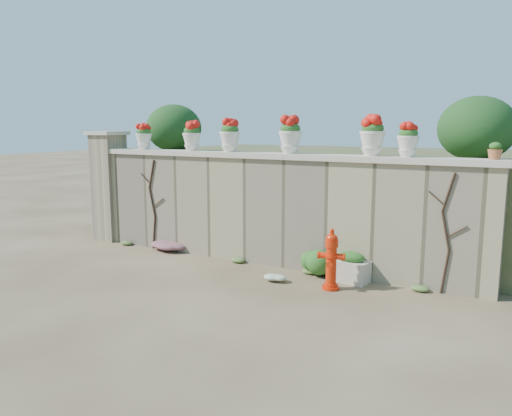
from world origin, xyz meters
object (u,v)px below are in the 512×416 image
Objects in this scene: fire_hydrant at (331,259)px; urn_pot_0 at (144,137)px; planter_box at (350,268)px; terracotta_pot at (495,152)px.

urn_pot_0 is (-4.68, 0.89, 1.87)m from fire_hydrant.
fire_hydrant is 1.81× the size of urn_pot_0.
planter_box is at bearing 64.94° from fire_hydrant.
urn_pot_0 is 6.86m from terracotta_pot.
terracotta_pot is (2.18, 0.89, 1.72)m from fire_hydrant.
fire_hydrant is 1.49× the size of planter_box.
terracotta_pot is (2.04, 0.35, 1.98)m from planter_box.
fire_hydrant is at bearing -157.81° from terracotta_pot.
fire_hydrant is at bearing -96.28° from planter_box.
fire_hydrant reaches higher than planter_box.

